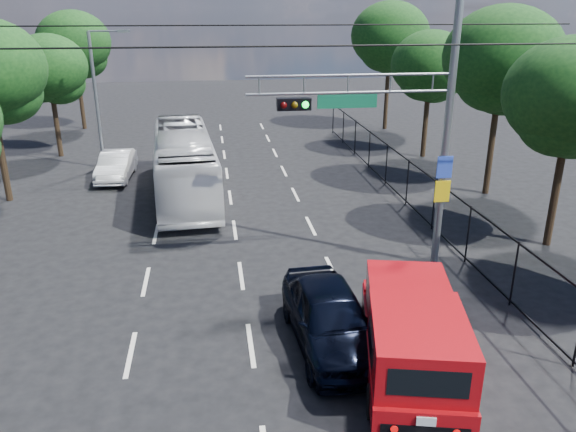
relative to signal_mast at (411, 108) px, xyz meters
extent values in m
cube|color=beige|center=(-8.28, -3.99, -5.24)|extent=(0.12, 2.00, 0.01)
cube|color=beige|center=(-8.28, 0.01, -5.24)|extent=(0.12, 2.00, 0.01)
cube|color=beige|center=(-8.28, 4.01, -5.24)|extent=(0.12, 2.00, 0.01)
cube|color=beige|center=(-8.28, 8.01, -5.24)|extent=(0.12, 2.00, 0.01)
cube|color=beige|center=(-8.28, 12.01, -5.24)|extent=(0.12, 2.00, 0.01)
cube|color=beige|center=(-8.28, 16.01, -5.24)|extent=(0.12, 2.00, 0.01)
cube|color=beige|center=(-8.28, 20.01, -5.24)|extent=(0.12, 2.00, 0.01)
cube|color=beige|center=(-8.28, 24.01, -5.24)|extent=(0.12, 2.00, 0.01)
cube|color=beige|center=(-5.28, -3.99, -5.24)|extent=(0.12, 2.00, 0.01)
cube|color=beige|center=(-5.28, 0.01, -5.24)|extent=(0.12, 2.00, 0.01)
cube|color=beige|center=(-5.28, 4.01, -5.24)|extent=(0.12, 2.00, 0.01)
cube|color=beige|center=(-5.28, 8.01, -5.24)|extent=(0.12, 2.00, 0.01)
cube|color=beige|center=(-5.28, 12.01, -5.24)|extent=(0.12, 2.00, 0.01)
cube|color=beige|center=(-5.28, 16.01, -5.24)|extent=(0.12, 2.00, 0.01)
cube|color=beige|center=(-5.28, 20.01, -5.24)|extent=(0.12, 2.00, 0.01)
cube|color=beige|center=(-5.28, 24.01, -5.24)|extent=(0.12, 2.00, 0.01)
cube|color=beige|center=(-2.28, -3.99, -5.24)|extent=(0.12, 2.00, 0.01)
cube|color=beige|center=(-2.28, 0.01, -5.24)|extent=(0.12, 2.00, 0.01)
cube|color=beige|center=(-2.28, 4.01, -5.24)|extent=(0.12, 2.00, 0.01)
cube|color=beige|center=(-2.28, 8.01, -5.24)|extent=(0.12, 2.00, 0.01)
cube|color=beige|center=(-2.28, 12.01, -5.24)|extent=(0.12, 2.00, 0.01)
cube|color=beige|center=(-2.28, 16.01, -5.24)|extent=(0.12, 2.00, 0.01)
cube|color=beige|center=(-2.28, 20.01, -5.24)|extent=(0.12, 2.00, 0.01)
cube|color=beige|center=(-2.28, 24.01, -5.24)|extent=(0.12, 2.00, 0.01)
cylinder|color=slate|center=(1.22, 0.01, -0.49)|extent=(0.24, 0.24, 9.50)
cylinder|color=slate|center=(-1.88, 0.01, 1.01)|extent=(6.20, 0.08, 0.08)
cylinder|color=slate|center=(-1.88, 0.01, 0.51)|extent=(6.20, 0.08, 0.08)
cube|color=black|center=(-3.58, 0.01, 0.21)|extent=(1.00, 0.28, 0.35)
sphere|color=#3F0505|center=(-3.90, -0.14, 0.21)|extent=(0.20, 0.20, 0.20)
sphere|color=#4C3805|center=(-3.58, -0.14, 0.21)|extent=(0.20, 0.20, 0.20)
sphere|color=#0CE533|center=(-3.26, -0.14, 0.21)|extent=(0.20, 0.20, 0.20)
cube|color=#0D5B3B|center=(-1.98, 0.01, 0.26)|extent=(1.80, 0.05, 0.40)
cube|color=blue|center=(1.20, -0.13, -1.84)|extent=(0.50, 0.04, 0.70)
cube|color=yellow|center=(1.20, -0.13, -2.64)|extent=(0.50, 0.04, 0.70)
cylinder|color=slate|center=(0.62, 0.01, 0.76)|extent=(0.05, 0.05, 0.50)
cylinder|color=slate|center=(-0.68, 0.01, 0.76)|extent=(0.05, 0.05, 0.50)
cylinder|color=slate|center=(-1.98, 0.01, 0.76)|extent=(0.05, 0.05, 0.50)
cylinder|color=slate|center=(-3.28, 0.01, 0.76)|extent=(0.05, 0.05, 0.50)
cylinder|color=slate|center=(-4.58, 0.01, 0.76)|extent=(0.05, 0.05, 0.50)
cylinder|color=slate|center=(-11.78, 14.01, -1.74)|extent=(0.18, 0.18, 7.00)
cylinder|color=slate|center=(-10.98, 14.01, 1.76)|extent=(1.60, 0.09, 0.09)
cube|color=slate|center=(-10.08, 14.01, 1.76)|extent=(0.60, 0.22, 0.15)
cylinder|color=black|center=(-5.28, -1.99, 1.96)|extent=(22.00, 0.04, 0.04)
cylinder|color=black|center=(-5.28, 1.51, 2.36)|extent=(22.00, 0.04, 0.04)
cylinder|color=black|center=(-5.28, 3.01, 1.66)|extent=(22.00, 0.04, 0.04)
cube|color=black|center=(2.32, 4.01, -3.29)|extent=(0.04, 34.00, 0.06)
cube|color=black|center=(2.32, 4.01, -5.09)|extent=(0.04, 34.00, 0.06)
cylinder|color=black|center=(2.32, -2.99, -4.24)|extent=(0.06, 0.06, 2.00)
cylinder|color=black|center=(2.32, 0.01, -4.24)|extent=(0.06, 0.06, 2.00)
cylinder|color=black|center=(2.32, 3.01, -4.24)|extent=(0.06, 0.06, 2.00)
cylinder|color=black|center=(2.32, 6.01, -4.24)|extent=(0.06, 0.06, 2.00)
cylinder|color=black|center=(2.32, 9.01, -4.24)|extent=(0.06, 0.06, 2.00)
cylinder|color=black|center=(2.32, 12.01, -4.24)|extent=(0.06, 0.06, 2.00)
cylinder|color=black|center=(2.32, 15.01, -4.24)|extent=(0.06, 0.06, 2.00)
cylinder|color=black|center=(2.32, 18.01, -4.24)|extent=(0.06, 0.06, 2.00)
cylinder|color=black|center=(2.32, 21.01, -4.24)|extent=(0.06, 0.06, 2.00)
cylinder|color=black|center=(5.92, 1.01, -3.14)|extent=(0.28, 0.28, 4.20)
ellipsoid|color=black|center=(5.92, 1.01, 0.16)|extent=(4.50, 4.50, 3.83)
ellipsoid|color=black|center=(6.32, 1.31, -0.89)|extent=(3.00, 3.00, 2.40)
ellipsoid|color=black|center=(5.57, 0.81, -0.74)|extent=(2.85, 2.85, 2.28)
cylinder|color=black|center=(6.52, 7.01, -2.86)|extent=(0.28, 0.28, 4.76)
ellipsoid|color=black|center=(6.52, 7.01, 0.88)|extent=(5.10, 5.10, 4.33)
ellipsoid|color=black|center=(6.92, 7.31, -0.31)|extent=(3.40, 3.40, 2.72)
ellipsoid|color=black|center=(6.17, 6.81, -0.14)|extent=(3.23, 3.23, 2.58)
cylinder|color=black|center=(6.12, 14.01, -3.23)|extent=(0.28, 0.28, 4.03)
ellipsoid|color=black|center=(6.12, 14.01, -0.06)|extent=(4.32, 4.32, 3.67)
ellipsoid|color=black|center=(6.52, 14.31, -1.07)|extent=(2.88, 2.88, 2.30)
ellipsoid|color=black|center=(5.77, 13.81, -0.92)|extent=(2.74, 2.74, 2.19)
cylinder|color=black|center=(6.32, 22.01, -2.78)|extent=(0.28, 0.28, 4.93)
ellipsoid|color=black|center=(6.32, 22.01, 1.09)|extent=(5.28, 5.28, 4.49)
ellipsoid|color=black|center=(6.72, 22.31, -0.14)|extent=(3.52, 3.52, 2.82)
ellipsoid|color=black|center=(5.97, 21.81, 0.04)|extent=(3.34, 3.34, 2.68)
cylinder|color=black|center=(-15.08, 9.01, -3.00)|extent=(0.28, 0.28, 4.48)
ellipsoid|color=black|center=(-14.68, 9.31, -0.60)|extent=(3.20, 3.20, 2.56)
cylinder|color=black|center=(-14.68, 17.01, -3.28)|extent=(0.28, 0.28, 3.92)
ellipsoid|color=black|center=(-14.68, 17.01, -0.20)|extent=(4.20, 4.20, 3.57)
ellipsoid|color=black|center=(-14.28, 17.31, -1.18)|extent=(2.80, 2.80, 2.24)
ellipsoid|color=black|center=(-15.03, 16.81, -1.04)|extent=(2.66, 2.66, 2.13)
cylinder|color=black|center=(-14.88, 25.01, -2.95)|extent=(0.28, 0.28, 4.59)
ellipsoid|color=black|center=(-14.88, 25.01, 0.66)|extent=(4.92, 4.92, 4.18)
ellipsoid|color=black|center=(-14.48, 25.31, -0.49)|extent=(3.28, 3.28, 2.62)
ellipsoid|color=black|center=(-15.23, 24.81, -0.32)|extent=(3.12, 3.12, 2.49)
cylinder|color=black|center=(-2.19, -3.82, -4.87)|extent=(0.44, 0.78, 0.74)
cylinder|color=black|center=(-0.44, -4.22, -4.87)|extent=(0.44, 0.78, 0.74)
cylinder|color=black|center=(-2.93, -7.01, -4.87)|extent=(0.44, 0.78, 0.74)
cylinder|color=black|center=(-1.18, -7.42, -4.87)|extent=(0.44, 0.78, 0.74)
cube|color=#95080D|center=(-1.69, -5.62, -4.59)|extent=(3.16, 5.61, 0.59)
cube|color=#95080D|center=(-1.15, -3.30, -4.50)|extent=(2.04, 1.01, 0.58)
cube|color=black|center=(-1.08, -3.02, -4.24)|extent=(1.85, 0.82, 0.33)
cube|color=#95080D|center=(-1.41, -4.43, -3.81)|extent=(2.23, 2.03, 1.01)
cube|color=black|center=(-1.59, -5.21, -3.76)|extent=(1.61, 0.42, 0.58)
cube|color=#95080D|center=(-1.95, -6.75, -3.74)|extent=(2.53, 3.08, 1.11)
cube|color=black|center=(-0.98, -6.98, -3.71)|extent=(0.33, 1.25, 0.48)
cube|color=black|center=(-2.92, -6.53, -3.71)|extent=(0.33, 1.25, 0.48)
cube|color=black|center=(-2.25, -8.05, -3.71)|extent=(1.51, 0.40, 0.58)
cube|color=black|center=(-2.28, -8.18, -4.71)|extent=(1.67, 0.47, 0.28)
cube|color=silver|center=(-2.29, -8.22, -4.45)|extent=(0.37, 0.11, 0.19)
imported|color=black|center=(-3.28, -4.24, -4.44)|extent=(2.13, 4.78, 1.60)
imported|color=silver|center=(-7.28, 8.76, -3.76)|extent=(3.26, 10.79, 2.96)
imported|color=silver|center=(-10.78, 11.82, -4.56)|extent=(1.63, 4.19, 1.36)
camera|label=1|loc=(-6.06, -16.30, 2.86)|focal=35.00mm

